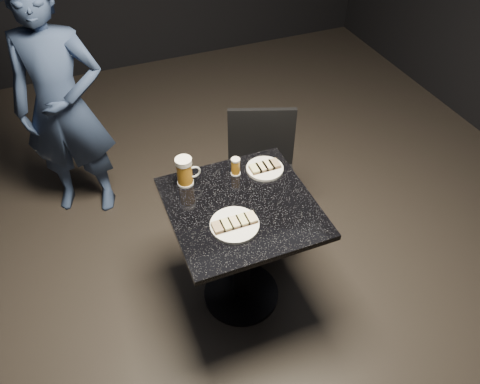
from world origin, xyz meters
name	(u,v)px	position (x,y,z in m)	size (l,w,h in m)	color
floor	(241,294)	(0.00, 0.00, 0.00)	(6.00, 6.00, 0.00)	black
plate_large	(235,225)	(-0.08, -0.11, 0.76)	(0.23, 0.23, 0.01)	white
plate_small	(265,169)	(0.21, 0.20, 0.76)	(0.20, 0.20, 0.01)	white
patron	(62,107)	(-0.71, 1.14, 0.79)	(0.57, 0.38, 1.58)	navy
table	(241,238)	(0.00, 0.00, 0.51)	(0.70, 0.70, 0.75)	black
beer_mug	(185,171)	(-0.20, 0.25, 0.83)	(0.12, 0.09, 0.16)	silver
beer_tumbler	(236,166)	(0.06, 0.23, 0.80)	(0.05, 0.05, 0.10)	silver
chair	(261,172)	(0.31, 0.45, 0.50)	(0.51, 0.51, 0.87)	black
canapes_on_plate_large	(235,222)	(-0.08, -0.11, 0.77)	(0.21, 0.07, 0.02)	#4C3521
canapes_on_plate_small	(265,166)	(0.21, 0.20, 0.77)	(0.16, 0.07, 0.02)	#4C3521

